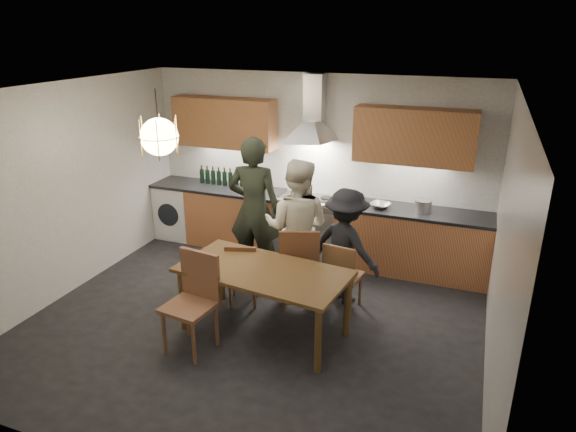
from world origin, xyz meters
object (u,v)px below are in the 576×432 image
(person_left, at_px, (254,209))
(mixing_bowl, at_px, (380,205))
(dining_table, at_px, (263,277))
(chair_front, at_px, (194,295))
(person_right, at_px, (346,246))
(person_mid, at_px, (297,228))
(stock_pot, at_px, (423,206))
(wine_bottles, at_px, (225,177))
(chair_back_left, at_px, (242,271))

(person_left, xyz_separation_m, mixing_bowl, (1.49, 0.81, -0.03))
(dining_table, distance_m, chair_front, 0.75)
(chair_front, bearing_deg, person_right, 58.82)
(person_mid, bearing_deg, mixing_bowl, -134.30)
(person_mid, distance_m, stock_pot, 1.74)
(mixing_bowl, bearing_deg, person_mid, -129.65)
(chair_front, height_order, wine_bottles, wine_bottles)
(mixing_bowl, bearing_deg, wine_bottles, 176.07)
(person_right, bearing_deg, chair_back_left, 51.01)
(person_left, height_order, stock_pot, person_left)
(chair_back_left, xyz_separation_m, stock_pot, (1.86, 1.64, 0.51))
(chair_front, xyz_separation_m, person_right, (1.21, 1.50, 0.12))
(person_left, relative_size, mixing_bowl, 7.24)
(person_left, height_order, person_right, person_left)
(person_left, relative_size, stock_pot, 8.69)
(chair_back_left, xyz_separation_m, person_mid, (0.48, 0.59, 0.40))
(mixing_bowl, bearing_deg, dining_table, -112.63)
(dining_table, xyz_separation_m, person_right, (0.64, 1.01, 0.04))
(dining_table, relative_size, mixing_bowl, 7.20)
(stock_pot, bearing_deg, person_right, -125.72)
(dining_table, xyz_separation_m, chair_back_left, (-0.47, 0.43, -0.21))
(chair_back_left, bearing_deg, person_right, -169.71)
(chair_back_left, distance_m, mixing_bowl, 2.11)
(person_left, distance_m, stock_pot, 2.21)
(dining_table, distance_m, mixing_bowl, 2.20)
(person_mid, xyz_separation_m, wine_bottles, (-1.60, 1.17, 0.17))
(person_right, xyz_separation_m, stock_pot, (0.76, 1.05, 0.26))
(person_left, relative_size, wine_bottles, 2.25)
(dining_table, bearing_deg, person_left, 125.25)
(person_mid, bearing_deg, wine_bottles, -40.86)
(wine_bottles, bearing_deg, person_left, -46.04)
(dining_table, bearing_deg, mixing_bowl, 74.46)
(dining_table, distance_m, chair_back_left, 0.67)
(dining_table, relative_size, person_mid, 1.10)
(dining_table, xyz_separation_m, stock_pot, (1.39, 2.07, 0.30))
(person_mid, bearing_deg, stock_pot, -147.43)
(dining_table, relative_size, wine_bottles, 2.23)
(chair_front, height_order, stock_pot, stock_pot)
(person_mid, xyz_separation_m, mixing_bowl, (0.83, 1.00, 0.06))
(chair_back_left, height_order, person_left, person_left)
(stock_pot, bearing_deg, person_left, -157.32)
(mixing_bowl, distance_m, wine_bottles, 2.44)
(person_mid, bearing_deg, chair_front, 64.23)
(person_right, relative_size, mixing_bowl, 5.41)
(chair_front, xyz_separation_m, person_left, (-0.08, 1.69, 0.36))
(person_mid, relative_size, wine_bottles, 2.03)
(dining_table, relative_size, chair_back_left, 2.34)
(person_right, distance_m, stock_pot, 1.32)
(person_right, bearing_deg, mixing_bowl, -78.35)
(person_left, height_order, wine_bottles, person_left)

